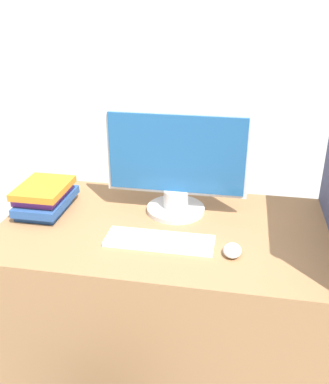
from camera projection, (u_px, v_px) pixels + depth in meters
wall_back at (234, 7)px, 7.21m from camera, size 12.00×0.06×2.80m
desk at (162, 305)px, 1.80m from camera, size 1.25×0.72×0.77m
monitor at (176, 165)px, 1.67m from camera, size 0.56×0.24×0.42m
keyboard at (160, 241)px, 1.53m from camera, size 0.39×0.13×0.02m
mouse at (232, 250)px, 1.46m from camera, size 0.06×0.09×0.03m
book_stack at (45, 197)px, 1.74m from camera, size 0.19×0.28×0.12m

